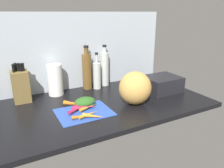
% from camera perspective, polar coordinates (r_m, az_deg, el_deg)
% --- Properties ---
extents(ground_plane, '(1.70, 0.80, 0.03)m').
position_cam_1_polar(ground_plane, '(1.48, -6.80, -6.11)').
color(ground_plane, black).
extents(wall_back, '(1.70, 0.03, 0.60)m').
position_cam_1_polar(wall_back, '(1.74, -11.87, 8.24)').
color(wall_back, '#ADB7C1').
rests_on(wall_back, ground_plane).
extents(cutting_board, '(0.33, 0.26, 0.01)m').
position_cam_1_polar(cutting_board, '(1.37, -7.40, -7.33)').
color(cutting_board, '#2D51B7').
rests_on(cutting_board, ground_plane).
extents(carrot_0, '(0.14, 0.05, 0.02)m').
position_cam_1_polar(carrot_0, '(1.31, -6.13, -7.92)').
color(carrot_0, orange).
rests_on(carrot_0, cutting_board).
extents(carrot_1, '(0.17, 0.07, 0.03)m').
position_cam_1_polar(carrot_1, '(1.44, -6.99, -5.24)').
color(carrot_1, '#B2264C').
rests_on(carrot_1, cutting_board).
extents(carrot_2, '(0.12, 0.11, 0.02)m').
position_cam_1_polar(carrot_2, '(1.28, -4.90, -8.42)').
color(carrot_2, orange).
rests_on(carrot_2, cutting_board).
extents(carrot_3, '(0.11, 0.05, 0.02)m').
position_cam_1_polar(carrot_3, '(1.28, -8.10, -8.53)').
color(carrot_3, orange).
rests_on(carrot_3, cutting_board).
extents(carrot_4, '(0.11, 0.07, 0.02)m').
position_cam_1_polar(carrot_4, '(1.37, -9.59, -6.72)').
color(carrot_4, '#B2264C').
rests_on(carrot_4, cutting_board).
extents(carrot_5, '(0.11, 0.11, 0.03)m').
position_cam_1_polar(carrot_5, '(1.45, -10.24, -5.13)').
color(carrot_5, orange).
rests_on(carrot_5, cutting_board).
extents(carrot_6, '(0.16, 0.07, 0.03)m').
position_cam_1_polar(carrot_6, '(1.39, -7.41, -6.13)').
color(carrot_6, '#B2264C').
rests_on(carrot_6, cutting_board).
extents(carrot_7, '(0.10, 0.09, 0.02)m').
position_cam_1_polar(carrot_7, '(1.45, -8.18, -5.27)').
color(carrot_7, red).
rests_on(carrot_7, cutting_board).
extents(carrot_8, '(0.14, 0.06, 0.02)m').
position_cam_1_polar(carrot_8, '(1.40, -6.24, -6.05)').
color(carrot_8, orange).
rests_on(carrot_8, cutting_board).
extents(carrot_greens_pile, '(0.14, 0.11, 0.06)m').
position_cam_1_polar(carrot_greens_pile, '(1.43, -7.16, -4.68)').
color(carrot_greens_pile, '#2D6023').
rests_on(carrot_greens_pile, cutting_board).
extents(winter_squash, '(0.22, 0.21, 0.22)m').
position_cam_1_polar(winter_squash, '(1.46, 6.12, -1.06)').
color(winter_squash, gold).
rests_on(winter_squash, ground_plane).
extents(knife_block, '(0.11, 0.13, 0.27)m').
position_cam_1_polar(knife_block, '(1.62, -22.96, -0.44)').
color(knife_block, brown).
rests_on(knife_block, ground_plane).
extents(paper_towel_roll, '(0.11, 0.11, 0.23)m').
position_cam_1_polar(paper_towel_roll, '(1.67, -14.79, 1.08)').
color(paper_towel_roll, white).
rests_on(paper_towel_roll, ground_plane).
extents(bottle_0, '(0.07, 0.07, 0.35)m').
position_cam_1_polar(bottle_0, '(1.75, -6.65, 3.54)').
color(bottle_0, brown).
rests_on(bottle_0, ground_plane).
extents(bottle_1, '(0.06, 0.06, 0.30)m').
position_cam_1_polar(bottle_1, '(1.75, -3.99, 2.38)').
color(bottle_1, silver).
rests_on(bottle_1, ground_plane).
extents(bottle_2, '(0.07, 0.07, 0.34)m').
position_cam_1_polar(bottle_2, '(1.82, -1.95, 4.15)').
color(bottle_2, silver).
rests_on(bottle_2, ground_plane).
extents(dish_rack, '(0.27, 0.23, 0.12)m').
position_cam_1_polar(dish_rack, '(1.75, 12.94, 0.04)').
color(dish_rack, black).
rests_on(dish_rack, ground_plane).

